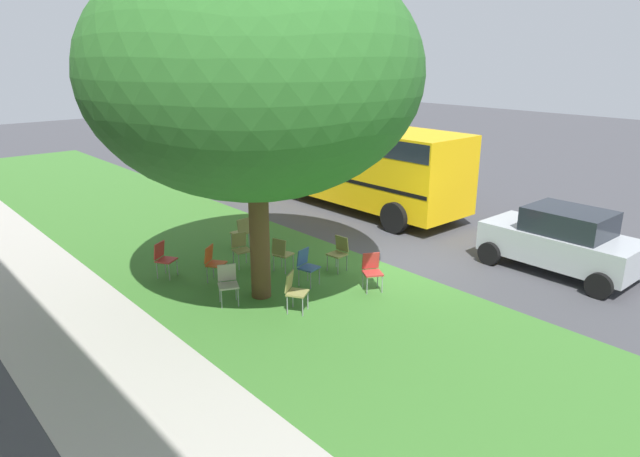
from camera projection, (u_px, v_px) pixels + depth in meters
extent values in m
plane|color=#424247|center=(399.00, 265.00, 14.53)|extent=(80.00, 80.00, 0.00)
cube|color=#3D752D|center=(305.00, 298.00, 12.52)|extent=(48.00, 6.00, 0.01)
cube|color=#ADA89E|center=(112.00, 368.00, 9.75)|extent=(48.00, 2.80, 0.01)
cylinder|color=brown|center=(259.00, 228.00, 12.17)|extent=(0.44, 0.44, 3.23)
ellipsoid|color=#2D6B28|center=(254.00, 74.00, 11.19)|extent=(6.82, 6.82, 5.04)
cube|color=olive|center=(297.00, 293.00, 11.75)|extent=(0.56, 0.57, 0.04)
cube|color=olive|center=(289.00, 281.00, 11.72)|extent=(0.29, 0.38, 0.40)
cylinder|color=gray|center=(303.00, 307.00, 11.61)|extent=(0.02, 0.02, 0.42)
cylinder|color=gray|center=(308.00, 300.00, 11.94)|extent=(0.02, 0.02, 0.42)
cylinder|color=gray|center=(287.00, 305.00, 11.70)|extent=(0.02, 0.02, 0.42)
cylinder|color=gray|center=(293.00, 298.00, 12.03)|extent=(0.02, 0.02, 0.42)
cube|color=olive|center=(283.00, 254.00, 14.00)|extent=(0.52, 0.50, 0.04)
cube|color=olive|center=(279.00, 247.00, 13.78)|extent=(0.41, 0.19, 0.40)
cylinder|color=gray|center=(293.00, 262.00, 14.12)|extent=(0.02, 0.02, 0.42)
cylinder|color=gray|center=(282.00, 259.00, 14.30)|extent=(0.02, 0.02, 0.42)
cylinder|color=gray|center=(285.00, 266.00, 13.84)|extent=(0.02, 0.02, 0.42)
cylinder|color=gray|center=(274.00, 263.00, 14.03)|extent=(0.02, 0.02, 0.42)
cube|color=olive|center=(242.00, 250.00, 14.27)|extent=(0.46, 0.48, 0.04)
cube|color=olive|center=(239.00, 240.00, 14.34)|extent=(0.15, 0.41, 0.40)
cylinder|color=gray|center=(239.00, 262.00, 14.11)|extent=(0.02, 0.02, 0.42)
cylinder|color=gray|center=(252.00, 259.00, 14.29)|extent=(0.02, 0.02, 0.42)
cylinder|color=gray|center=(233.00, 258.00, 14.38)|extent=(0.02, 0.02, 0.42)
cylinder|color=gray|center=(246.00, 256.00, 14.56)|extent=(0.02, 0.02, 0.42)
cube|color=#ADA393|center=(228.00, 286.00, 12.11)|extent=(0.54, 0.55, 0.04)
cube|color=#ADA393|center=(227.00, 272.00, 12.20)|extent=(0.24, 0.40, 0.40)
cylinder|color=gray|center=(222.00, 299.00, 11.97)|extent=(0.02, 0.02, 0.42)
cylinder|color=gray|center=(238.00, 298.00, 12.07)|extent=(0.02, 0.02, 0.42)
cylinder|color=gray|center=(220.00, 293.00, 12.28)|extent=(0.02, 0.02, 0.42)
cylinder|color=gray|center=(236.00, 291.00, 12.38)|extent=(0.02, 0.02, 0.42)
cube|color=#C64C1E|center=(216.00, 264.00, 13.36)|extent=(0.57, 0.57, 0.04)
cube|color=#C64C1E|center=(209.00, 254.00, 13.33)|extent=(0.30, 0.38, 0.40)
cylinder|color=gray|center=(220.00, 276.00, 13.22)|extent=(0.02, 0.02, 0.42)
cylinder|color=gray|center=(226.00, 271.00, 13.56)|extent=(0.02, 0.02, 0.42)
cylinder|color=gray|center=(207.00, 275.00, 13.30)|extent=(0.02, 0.02, 0.42)
cylinder|color=gray|center=(213.00, 269.00, 13.63)|extent=(0.02, 0.02, 0.42)
cube|color=#335184|center=(309.00, 268.00, 13.11)|extent=(0.49, 0.51, 0.04)
cube|color=#335184|center=(303.00, 257.00, 13.14)|extent=(0.18, 0.41, 0.40)
cylinder|color=gray|center=(311.00, 281.00, 12.95)|extent=(0.02, 0.02, 0.42)
cylinder|color=gray|center=(319.00, 276.00, 13.23)|extent=(0.02, 0.02, 0.42)
cylinder|color=gray|center=(299.00, 278.00, 13.13)|extent=(0.02, 0.02, 0.42)
cylinder|color=gray|center=(308.00, 273.00, 13.42)|extent=(0.02, 0.02, 0.42)
cube|color=#B7332D|center=(166.00, 260.00, 13.60)|extent=(0.56, 0.57, 0.04)
cube|color=#B7332D|center=(159.00, 250.00, 13.58)|extent=(0.28, 0.39, 0.40)
cylinder|color=gray|center=(169.00, 272.00, 13.46)|extent=(0.02, 0.02, 0.42)
cylinder|color=gray|center=(177.00, 267.00, 13.79)|extent=(0.02, 0.02, 0.42)
cylinder|color=gray|center=(157.00, 271.00, 13.56)|extent=(0.02, 0.02, 0.42)
cylinder|color=gray|center=(165.00, 265.00, 13.89)|extent=(0.02, 0.02, 0.42)
cube|color=#B7332D|center=(373.00, 273.00, 12.80)|extent=(0.55, 0.56, 0.04)
cube|color=#B7332D|center=(371.00, 261.00, 12.90)|extent=(0.27, 0.39, 0.40)
cylinder|color=gray|center=(367.00, 286.00, 12.68)|extent=(0.02, 0.02, 0.42)
cylinder|color=gray|center=(382.00, 284.00, 12.75)|extent=(0.02, 0.02, 0.42)
cylinder|color=gray|center=(363.00, 280.00, 12.99)|extent=(0.02, 0.02, 0.42)
cylinder|color=gray|center=(378.00, 279.00, 13.06)|extent=(0.02, 0.02, 0.42)
cube|color=olive|center=(337.00, 254.00, 13.99)|extent=(0.46, 0.44, 0.04)
cube|color=olive|center=(342.00, 244.00, 14.04)|extent=(0.41, 0.12, 0.40)
cylinder|color=gray|center=(327.00, 263.00, 14.06)|extent=(0.02, 0.02, 0.42)
cylinder|color=gray|center=(338.00, 266.00, 13.82)|extent=(0.02, 0.02, 0.42)
cylinder|color=gray|center=(336.00, 259.00, 14.30)|extent=(0.02, 0.02, 0.42)
cylinder|color=gray|center=(347.00, 263.00, 14.06)|extent=(0.02, 0.02, 0.42)
cube|color=olive|center=(240.00, 233.00, 15.68)|extent=(0.43, 0.45, 0.04)
cube|color=olive|center=(243.00, 226.00, 15.49)|extent=(0.12, 0.40, 0.40)
cylinder|color=gray|center=(242.00, 238.00, 15.98)|extent=(0.02, 0.02, 0.42)
cylinder|color=gray|center=(231.00, 240.00, 15.74)|extent=(0.02, 0.02, 0.42)
cylinder|color=gray|center=(249.00, 240.00, 15.76)|extent=(0.02, 0.02, 0.42)
cylinder|color=gray|center=(239.00, 243.00, 15.51)|extent=(0.02, 0.02, 0.42)
cube|color=#ADB2B7|center=(559.00, 246.00, 13.89)|extent=(3.70, 1.64, 0.76)
cube|color=#1E232B|center=(569.00, 222.00, 13.59)|extent=(1.90, 1.44, 0.64)
cylinder|color=black|center=(489.00, 253.00, 14.46)|extent=(0.60, 0.18, 0.60)
cylinder|color=black|center=(524.00, 239.00, 15.56)|extent=(0.60, 0.18, 0.60)
cylinder|color=black|center=(599.00, 286.00, 12.45)|extent=(0.60, 0.18, 0.60)
cylinder|color=black|center=(630.00, 267.00, 13.55)|extent=(0.60, 0.18, 0.60)
cube|color=yellow|center=(336.00, 158.00, 20.28)|extent=(10.40, 2.44, 2.50)
cube|color=black|center=(336.00, 167.00, 20.39)|extent=(10.30, 2.46, 0.12)
cube|color=black|center=(336.00, 133.00, 20.01)|extent=(10.30, 2.46, 0.56)
cylinder|color=black|center=(247.00, 176.00, 22.71)|extent=(0.96, 0.28, 0.96)
cylinder|color=black|center=(295.00, 168.00, 24.29)|extent=(0.96, 0.28, 0.96)
cylinder|color=black|center=(395.00, 218.00, 16.97)|extent=(0.96, 0.28, 0.96)
cylinder|color=black|center=(445.00, 204.00, 18.55)|extent=(0.96, 0.28, 0.96)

